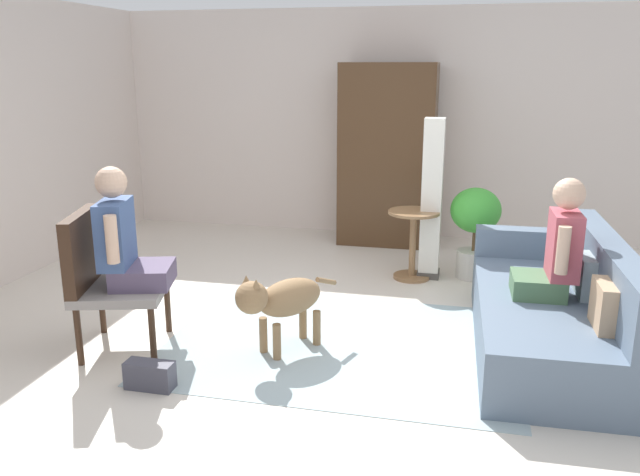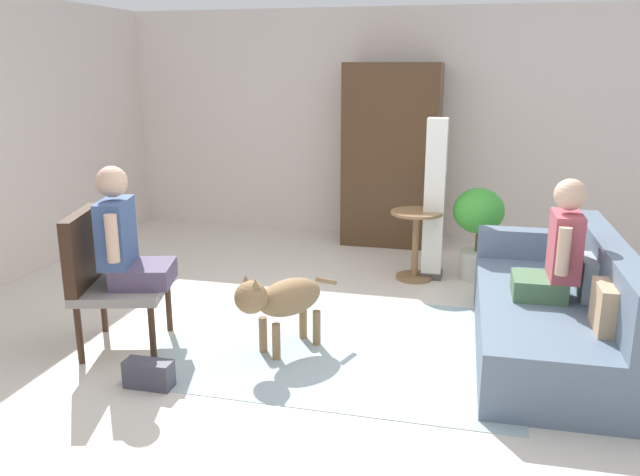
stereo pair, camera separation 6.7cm
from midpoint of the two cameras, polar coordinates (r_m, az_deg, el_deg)
ground_plane at (r=4.68m, az=2.50°, el=-9.01°), size 7.65×7.65×0.00m
back_wall at (r=7.40m, az=7.53°, el=9.96°), size 6.97×0.12×2.53m
area_rug at (r=4.61m, az=2.27°, el=-9.35°), size 2.44×1.85×0.01m
couch at (r=4.70m, az=20.60°, el=-6.22°), size 0.97×2.07×0.80m
armchair at (r=4.61m, az=-18.26°, el=-2.73°), size 0.72×0.76×0.97m
person_on_couch at (r=4.52m, az=20.75°, el=-1.00°), size 0.42×0.50×0.81m
person_on_armchair at (r=4.50m, az=-16.52°, el=-0.09°), size 0.53×0.54×0.81m
round_end_table at (r=5.91m, az=8.81°, el=-0.14°), size 0.47×0.47×0.64m
dog at (r=4.36m, az=-3.02°, el=-5.46°), size 0.55×0.72×0.59m
potted_plant at (r=5.99m, az=14.18°, el=1.34°), size 0.45×0.45×0.85m
column_lamp at (r=5.90m, az=10.45°, el=3.27°), size 0.20×0.20×1.46m
armoire_cabinet at (r=7.03m, az=6.66°, el=7.32°), size 1.01×0.56×1.94m
handbag at (r=4.13m, az=-14.51°, el=-11.62°), size 0.30×0.12×0.17m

